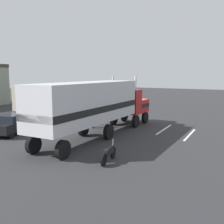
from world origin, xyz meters
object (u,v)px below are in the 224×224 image
object	(u,v)px
semi_truck	(96,104)
parked_bus	(53,94)
parked_car	(12,124)
person_bystander	(93,118)
motorcycle	(109,153)

from	to	relation	value
semi_truck	parked_bus	xyz separation A→B (m)	(9.76, 13.01, -0.46)
parked_bus	parked_car	xyz separation A→B (m)	(-12.04, -6.53, -1.26)
person_bystander	parked_car	bearing A→B (deg)	139.18
semi_truck	motorcycle	xyz separation A→B (m)	(-4.45, -3.66, -2.04)
parked_car	motorcycle	xyz separation A→B (m)	(-2.17, -10.14, -0.33)
semi_truck	person_bystander	distance (m)	3.84
person_bystander	motorcycle	xyz separation A→B (m)	(-7.19, -5.80, -0.41)
parked_car	person_bystander	bearing A→B (deg)	-40.82
person_bystander	semi_truck	bearing A→B (deg)	-142.09
parked_car	motorcycle	size ratio (longest dim) A/B	2.26
semi_truck	motorcycle	world-z (taller)	semi_truck
motorcycle	semi_truck	bearing A→B (deg)	39.43
semi_truck	parked_bus	size ratio (longest dim) A/B	1.29
parked_bus	motorcycle	size ratio (longest dim) A/B	5.27
parked_bus	motorcycle	bearing A→B (deg)	-130.45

